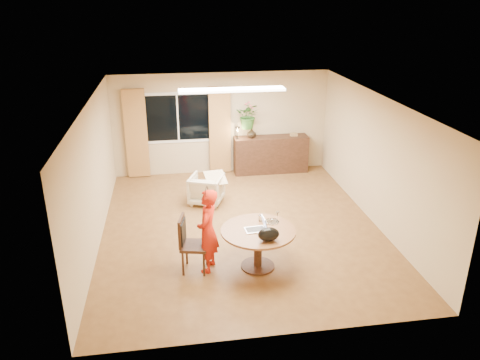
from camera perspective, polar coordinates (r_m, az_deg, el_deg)
The scene contains 24 objects.
floor at distance 9.54m, azimuth 0.10°, elevation -5.79°, with size 6.50×6.50×0.00m, color brown.
ceiling at distance 8.64m, azimuth 0.12°, elevation 9.66°, with size 6.50×6.50×0.00m, color white.
wall_back at distance 12.08m, azimuth -2.29°, elevation 6.89°, with size 5.50×5.50×0.00m, color tan.
wall_left at distance 9.03m, azimuth -17.41°, elevation 0.55°, with size 6.50×6.50×0.00m, color tan.
wall_right at distance 9.79m, azimuth 16.24°, elevation 2.35°, with size 6.50×6.50×0.00m, color tan.
window at distance 11.94m, azimuth -7.59°, elevation 7.53°, with size 1.70×0.03×1.30m.
curtain_left at distance 11.98m, azimuth -12.53°, elevation 5.49°, with size 0.55×0.08×2.25m, color olive.
curtain_right at distance 12.02m, azimuth -2.46°, elevation 6.05°, with size 0.55×0.08×2.25m, color olive.
ceiling_panel at distance 9.81m, azimuth -0.99°, elevation 10.94°, with size 2.20×0.35×0.05m, color white.
dining_table at distance 7.99m, azimuth 2.22°, elevation -7.05°, with size 1.27×1.27×0.72m.
dining_chair at distance 7.97m, azimuth -5.57°, elevation -7.80°, with size 0.48×0.44×1.00m, color black, non-canonical shape.
child at distance 7.87m, azimuth -3.96°, elevation -6.20°, with size 0.35×0.54×1.47m, color #B5160D.
laptop at distance 7.85m, azimuth 1.88°, elevation -5.35°, with size 0.36×0.24×0.24m, color #B7B7BC, non-canonical shape.
tumbler at distance 8.19m, azimuth 2.55°, elevation -4.67°, with size 0.07×0.07×0.11m, color white, non-canonical shape.
wine_glass at distance 8.15m, azimuth 4.58°, elevation -4.50°, with size 0.07×0.07×0.20m, color white, non-canonical shape.
pot_lid at distance 8.17m, azimuth 3.91°, elevation -5.01°, with size 0.24×0.24×0.04m, color white, non-canonical shape.
handbag at distance 7.54m, azimuth 3.51°, elevation -6.64°, with size 0.35×0.21×0.23m, color black, non-canonical shape.
armchair at distance 10.52m, azimuth -4.11°, elevation -1.13°, with size 0.70×0.72×0.65m, color beige.
throw at distance 10.40m, azimuth -3.02°, elevation 0.66°, with size 0.45×0.55×0.03m, color beige, non-canonical shape.
sideboard at distance 12.29m, azimuth 3.77°, elevation 3.13°, with size 1.92×0.47×0.96m, color black.
vase at distance 12.01m, azimuth 1.42°, elevation 5.75°, with size 0.24×0.24×0.25m, color black.
bouquet at distance 11.88m, azimuth 1.05°, elevation 7.84°, with size 0.59×0.51×0.66m, color #276827.
book_stack at distance 12.27m, azimuth 6.57°, elevation 5.55°, with size 0.18×0.14×0.07m, color #826042, non-canonical shape.
desk_lamp at distance 11.89m, azimuth -0.31°, elevation 5.79°, with size 0.13×0.13×0.33m, color black, non-canonical shape.
Camera 1 is at (-1.30, -8.33, 4.45)m, focal length 35.00 mm.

